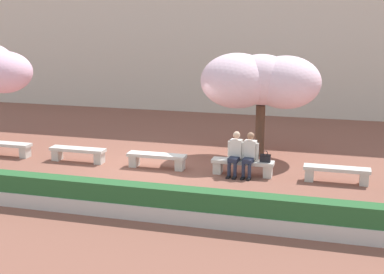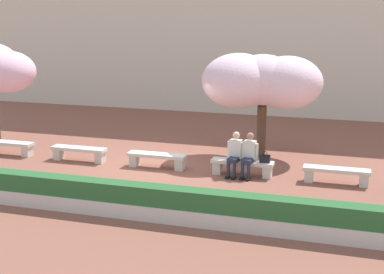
% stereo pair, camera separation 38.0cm
% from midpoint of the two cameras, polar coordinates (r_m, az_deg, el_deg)
% --- Properties ---
extents(ground_plane, '(100.00, 100.00, 0.00)m').
position_cam_midpoint_polar(ground_plane, '(16.46, -3.09, -3.30)').
color(ground_plane, brown).
extents(building_facade, '(28.00, 4.00, 10.41)m').
position_cam_midpoint_polar(building_facade, '(26.75, 5.39, 14.31)').
color(building_facade, beige).
rests_on(building_facade, ground).
extents(stone_bench_west_end, '(1.82, 0.42, 0.45)m').
position_cam_midpoint_polar(stone_bench_west_end, '(18.84, -18.51, -0.89)').
color(stone_bench_west_end, beige).
rests_on(stone_bench_west_end, ground).
extents(stone_bench_near_west, '(1.82, 0.42, 0.45)m').
position_cam_midpoint_polar(stone_bench_near_west, '(17.45, -11.35, -1.55)').
color(stone_bench_near_west, beige).
rests_on(stone_bench_near_west, ground).
extents(stone_bench_center, '(1.82, 0.42, 0.45)m').
position_cam_midpoint_polar(stone_bench_center, '(16.38, -3.11, -2.28)').
color(stone_bench_center, beige).
rests_on(stone_bench_center, ground).
extents(stone_bench_near_east, '(1.82, 0.42, 0.45)m').
position_cam_midpoint_polar(stone_bench_near_east, '(15.70, 6.07, -3.03)').
color(stone_bench_near_east, beige).
rests_on(stone_bench_near_east, ground).
extents(stone_bench_east_end, '(1.82, 0.42, 0.45)m').
position_cam_midpoint_polar(stone_bench_east_end, '(15.45, 15.83, -3.74)').
color(stone_bench_east_end, beige).
rests_on(stone_bench_east_end, ground).
extents(person_seated_left, '(0.51, 0.71, 1.29)m').
position_cam_midpoint_polar(person_seated_left, '(15.58, 5.30, -1.63)').
color(person_seated_left, black).
rests_on(person_seated_left, ground).
extents(person_seated_right, '(0.51, 0.71, 1.29)m').
position_cam_midpoint_polar(person_seated_right, '(15.51, 6.80, -1.74)').
color(person_seated_right, black).
rests_on(person_seated_right, ground).
extents(handbag, '(0.30, 0.15, 0.34)m').
position_cam_midpoint_polar(handbag, '(15.51, 8.47, -2.25)').
color(handbag, black).
rests_on(handbag, stone_bench_near_east).
extents(cherry_tree_main, '(3.86, 2.64, 3.39)m').
position_cam_midpoint_polar(cherry_tree_main, '(17.48, 8.00, 5.90)').
color(cherry_tree_main, '#513828').
rests_on(cherry_tree_main, ground).
extents(planter_hedge_foreground, '(16.58, 0.50, 0.80)m').
position_cam_midpoint_polar(planter_hedge_foreground, '(12.93, -9.09, -6.34)').
color(planter_hedge_foreground, beige).
rests_on(planter_hedge_foreground, ground).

